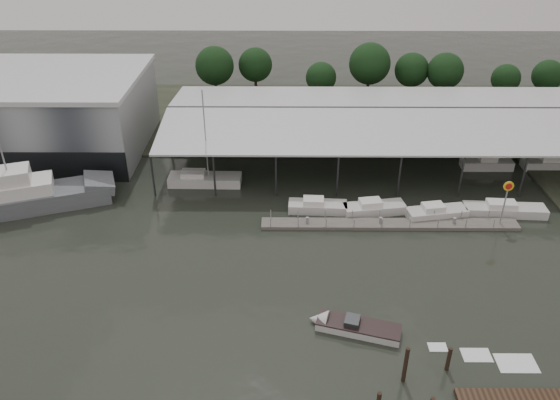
{
  "coord_description": "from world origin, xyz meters",
  "views": [
    {
      "loc": [
        3.38,
        -40.14,
        32.63
      ],
      "look_at": [
        3.02,
        11.23,
        2.5
      ],
      "focal_mm": 35.0,
      "sensor_mm": 36.0,
      "label": 1
    }
  ],
  "objects_px": {
    "shell_fuel_sign": "(507,195)",
    "speedboat_underway": "(351,326)",
    "grey_trawler": "(26,196)",
    "white_sailboat": "(204,180)"
  },
  "relations": [
    {
      "from": "grey_trawler",
      "to": "speedboat_underway",
      "type": "height_order",
      "value": "grey_trawler"
    },
    {
      "from": "grey_trawler",
      "to": "white_sailboat",
      "type": "relative_size",
      "value": 1.57
    },
    {
      "from": "shell_fuel_sign",
      "to": "white_sailboat",
      "type": "distance_m",
      "value": 34.93
    },
    {
      "from": "grey_trawler",
      "to": "white_sailboat",
      "type": "height_order",
      "value": "white_sailboat"
    },
    {
      "from": "shell_fuel_sign",
      "to": "speedboat_underway",
      "type": "xyz_separation_m",
      "value": [
        -17.92,
        -16.04,
        -3.53
      ]
    },
    {
      "from": "shell_fuel_sign",
      "to": "grey_trawler",
      "type": "xyz_separation_m",
      "value": [
        -52.91,
        3.42,
        -2.35
      ]
    },
    {
      "from": "white_sailboat",
      "to": "shell_fuel_sign",
      "type": "bearing_deg",
      "value": -14.68
    },
    {
      "from": "grey_trawler",
      "to": "speedboat_underway",
      "type": "xyz_separation_m",
      "value": [
        34.99,
        -19.46,
        -1.19
      ]
    },
    {
      "from": "shell_fuel_sign",
      "to": "speedboat_underway",
      "type": "relative_size",
      "value": 0.3
    },
    {
      "from": "shell_fuel_sign",
      "to": "white_sailboat",
      "type": "xyz_separation_m",
      "value": [
        -33.49,
        9.35,
        -3.28
      ]
    }
  ]
}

